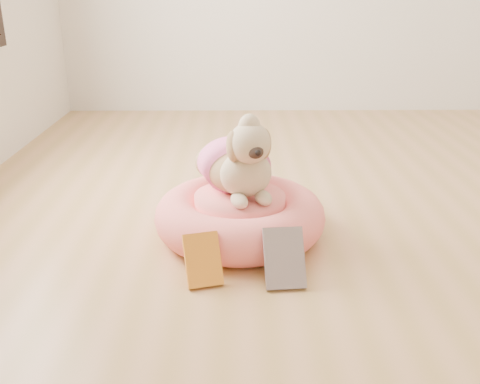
{
  "coord_description": "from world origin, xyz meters",
  "views": [
    {
      "loc": [
        -0.66,
        -2.08,
        0.96
      ],
      "look_at": [
        -0.64,
        -0.14,
        0.21
      ],
      "focal_mm": 40.0,
      "sensor_mm": 36.0,
      "label": 1
    }
  ],
  "objects_px": {
    "pet_bed": "(240,216)",
    "book_yellow": "(203,260)",
    "book_white": "(284,258)",
    "dog": "(238,149)"
  },
  "relations": [
    {
      "from": "dog",
      "to": "book_white",
      "type": "height_order",
      "value": "dog"
    },
    {
      "from": "dog",
      "to": "book_white",
      "type": "distance_m",
      "value": 0.51
    },
    {
      "from": "pet_bed",
      "to": "book_yellow",
      "type": "height_order",
      "value": "pet_bed"
    },
    {
      "from": "dog",
      "to": "book_white",
      "type": "relative_size",
      "value": 2.29
    },
    {
      "from": "book_yellow",
      "to": "book_white",
      "type": "distance_m",
      "value": 0.28
    },
    {
      "from": "book_yellow",
      "to": "book_white",
      "type": "bearing_deg",
      "value": -15.83
    },
    {
      "from": "dog",
      "to": "pet_bed",
      "type": "bearing_deg",
      "value": -97.5
    },
    {
      "from": "book_white",
      "to": "book_yellow",
      "type": "bearing_deg",
      "value": 174.52
    },
    {
      "from": "dog",
      "to": "book_yellow",
      "type": "relative_size",
      "value": 2.62
    },
    {
      "from": "pet_bed",
      "to": "book_yellow",
      "type": "bearing_deg",
      "value": -109.43
    }
  ]
}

